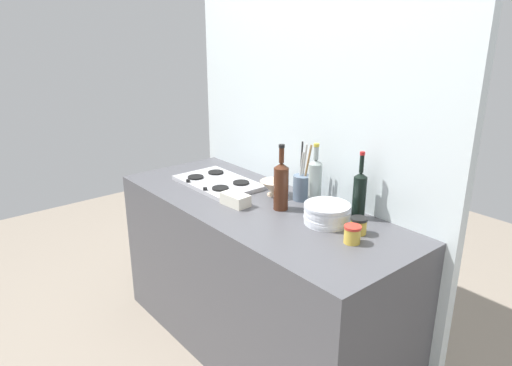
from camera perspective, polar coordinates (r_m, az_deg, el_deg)
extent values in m
plane|color=gray|center=(2.98, 0.00, -18.88)|extent=(6.00, 6.00, 0.00)
cube|color=#4C4C51|center=(2.72, 0.00, -11.40)|extent=(1.80, 0.70, 0.90)
cube|color=silver|center=(2.67, 6.33, 6.32)|extent=(1.90, 0.06, 2.49)
cube|color=#B2B2B7|center=(2.83, -4.63, 0.06)|extent=(0.52, 0.33, 0.02)
cylinder|color=black|center=(2.89, -7.32, 0.72)|extent=(0.10, 0.10, 0.01)
cylinder|color=black|center=(2.69, -4.34, -0.62)|extent=(0.10, 0.10, 0.01)
cylinder|color=black|center=(2.97, -4.90, 1.30)|extent=(0.10, 0.10, 0.01)
cylinder|color=black|center=(2.77, -1.83, 0.04)|extent=(0.10, 0.10, 0.01)
cylinder|color=black|center=(2.82, -8.23, 0.26)|extent=(0.02, 0.02, 0.02)
cylinder|color=black|center=(2.67, -6.19, -0.70)|extent=(0.02, 0.02, 0.02)
cylinder|color=white|center=(2.32, 8.59, -4.67)|extent=(0.22, 0.22, 0.01)
cylinder|color=white|center=(2.31, 8.59, -4.40)|extent=(0.22, 0.22, 0.01)
cylinder|color=white|center=(2.31, 8.55, -4.10)|extent=(0.22, 0.22, 0.01)
cylinder|color=white|center=(2.31, 8.61, -3.80)|extent=(0.22, 0.22, 0.01)
cylinder|color=white|center=(2.30, 8.60, -3.53)|extent=(0.22, 0.22, 0.01)
cylinder|color=white|center=(2.29, 8.70, -3.28)|extent=(0.22, 0.22, 0.01)
cylinder|color=white|center=(2.29, 8.59, -2.95)|extent=(0.22, 0.22, 0.01)
cylinder|color=white|center=(2.28, 8.63, -2.71)|extent=(0.22, 0.22, 0.01)
cylinder|color=black|center=(2.37, 12.39, -1.75)|extent=(0.07, 0.07, 0.21)
cone|color=black|center=(2.33, 12.60, 0.98)|extent=(0.07, 0.07, 0.02)
cylinder|color=black|center=(2.31, 12.69, 2.29)|extent=(0.02, 0.02, 0.09)
cylinder|color=#B21E1E|center=(2.30, 12.79, 3.53)|extent=(0.02, 0.02, 0.02)
cylinder|color=gray|center=(2.44, 7.13, -0.43)|extent=(0.07, 0.07, 0.24)
cone|color=gray|center=(2.40, 7.26, 2.58)|extent=(0.07, 0.07, 0.02)
cylinder|color=gray|center=(2.39, 7.30, 3.62)|extent=(0.02, 0.02, 0.07)
cylinder|color=gold|center=(2.38, 7.35, 4.58)|extent=(0.03, 0.03, 0.02)
cylinder|color=#472314|center=(2.43, 3.04, -0.69)|extent=(0.08, 0.08, 0.22)
cone|color=#472314|center=(2.39, 3.10, 2.15)|extent=(0.08, 0.08, 0.03)
cylinder|color=#472314|center=(2.37, 3.12, 3.38)|extent=(0.03, 0.03, 0.08)
cylinder|color=black|center=(2.36, 3.14, 4.50)|extent=(0.03, 0.03, 0.02)
cylinder|color=beige|center=(2.65, 2.10, -1.40)|extent=(0.07, 0.07, 0.01)
cone|color=beige|center=(2.64, 2.11, -0.53)|extent=(0.15, 0.15, 0.08)
cube|color=silver|center=(2.50, -2.52, -2.01)|extent=(0.16, 0.10, 0.06)
cylinder|color=slate|center=(2.58, 5.59, -0.56)|extent=(0.10, 0.10, 0.14)
cylinder|color=#B7B7B2|center=(2.55, 5.48, 1.47)|extent=(0.03, 0.02, 0.21)
cylinder|color=#B7B7B2|center=(2.56, 5.82, 2.01)|extent=(0.04, 0.02, 0.25)
cylinder|color=#262626|center=(2.55, 5.48, 2.07)|extent=(0.02, 0.01, 0.27)
cylinder|color=#997247|center=(2.54, 6.19, 1.85)|extent=(0.05, 0.03, 0.26)
cylinder|color=gold|center=(2.23, 12.31, -5.21)|extent=(0.07, 0.07, 0.07)
cylinder|color=black|center=(2.21, 12.38, -4.29)|extent=(0.08, 0.08, 0.01)
cylinder|color=gold|center=(2.13, 11.58, -6.26)|extent=(0.07, 0.07, 0.07)
cylinder|color=red|center=(2.11, 11.65, -5.27)|extent=(0.08, 0.08, 0.01)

